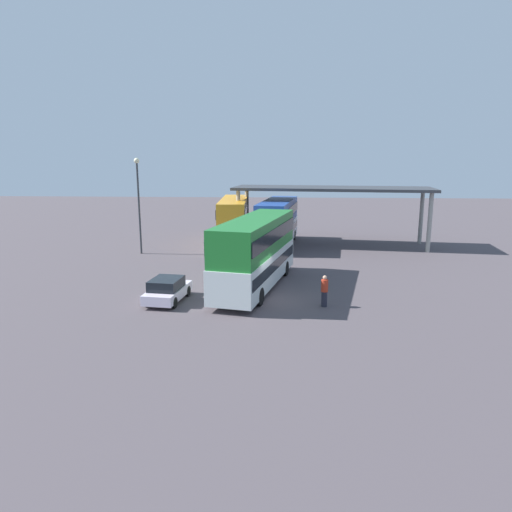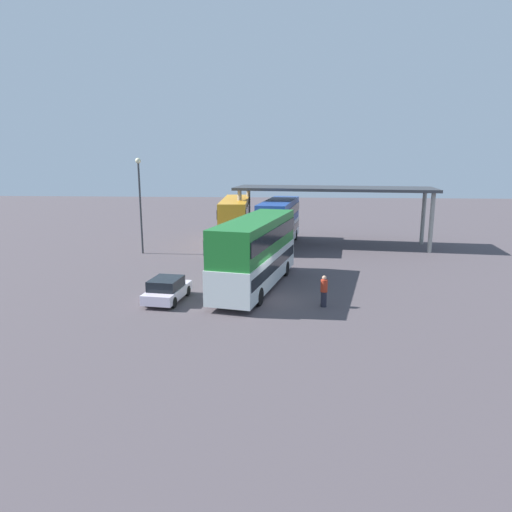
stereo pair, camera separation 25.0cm
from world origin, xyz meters
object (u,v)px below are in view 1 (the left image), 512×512
(double_decker_main, at_px, (256,250))
(double_decker_mid_row, at_px, (278,221))
(lamppost_tall, at_px, (138,194))
(double_decker_near_canopy, at_px, (234,219))
(parked_hatchback, at_px, (167,290))
(pedestrian_waiting, at_px, (324,291))

(double_decker_main, height_order, double_decker_mid_row, double_decker_main)
(double_decker_mid_row, height_order, lamppost_tall, lamppost_tall)
(double_decker_main, relative_size, double_decker_near_canopy, 1.04)
(lamppost_tall, bearing_deg, double_decker_mid_row, 20.86)
(parked_hatchback, bearing_deg, double_decker_near_canopy, 1.11)
(double_decker_near_canopy, relative_size, lamppost_tall, 1.37)
(lamppost_tall, bearing_deg, pedestrian_waiting, -43.38)
(parked_hatchback, distance_m, double_decker_mid_row, 18.39)
(lamppost_tall, bearing_deg, double_decker_near_canopy, 35.88)
(double_decker_main, xyz_separation_m, lamppost_tall, (-10.27, 9.85, 2.60))
(double_decker_mid_row, bearing_deg, lamppost_tall, 118.61)
(double_decker_main, xyz_separation_m, pedestrian_waiting, (3.90, -3.54, -1.50))
(double_decker_main, distance_m, parked_hatchback, 5.97)
(double_decker_near_canopy, bearing_deg, parked_hatchback, 171.60)
(pedestrian_waiting, bearing_deg, double_decker_mid_row, 163.96)
(double_decker_main, xyz_separation_m, double_decker_mid_row, (1.15, 14.20, -0.10))
(parked_hatchback, xyz_separation_m, lamppost_tall, (-5.48, 12.98, 4.29))
(double_decker_mid_row, distance_m, pedestrian_waiting, 18.01)
(parked_hatchback, distance_m, double_decker_near_canopy, 18.44)
(double_decker_mid_row, xyz_separation_m, lamppost_tall, (-11.42, -4.35, 2.70))
(double_decker_main, distance_m, double_decker_near_canopy, 15.42)
(double_decker_mid_row, bearing_deg, double_decker_main, -176.88)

